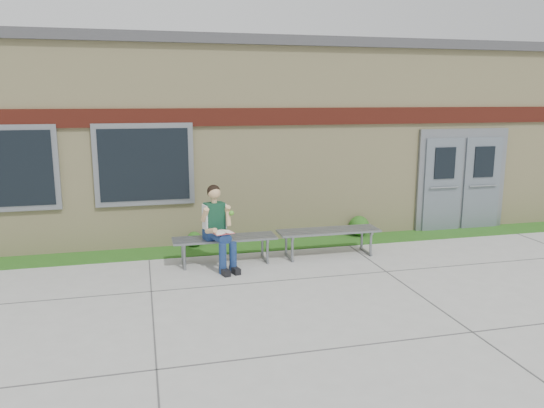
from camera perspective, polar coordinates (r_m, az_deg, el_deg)
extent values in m
plane|color=#9E9E99|center=(8.69, 7.65, -8.77)|extent=(80.00, 80.00, 0.00)
cube|color=#185215|center=(11.03, 2.69, -4.25)|extent=(16.00, 0.80, 0.02)
cube|color=beige|center=(13.94, -1.26, 7.35)|extent=(16.00, 6.00, 4.00)
cube|color=#3F3F42|center=(13.95, -1.30, 15.98)|extent=(16.20, 6.20, 0.20)
cube|color=maroon|center=(10.98, 2.26, 9.39)|extent=(16.00, 0.06, 0.35)
cube|color=slate|center=(10.88, -26.86, 3.41)|extent=(1.90, 0.08, 1.60)
cube|color=black|center=(10.85, -26.91, 3.38)|extent=(1.70, 0.04, 1.40)
cube|color=slate|center=(10.61, -13.57, 4.14)|extent=(1.90, 0.08, 1.60)
cube|color=black|center=(10.57, -13.57, 4.11)|extent=(1.70, 0.04, 1.40)
cube|color=slate|center=(12.81, 19.69, 2.50)|extent=(2.20, 0.08, 2.30)
cube|color=slate|center=(12.51, 17.88, 1.96)|extent=(0.92, 0.06, 2.10)
cube|color=slate|center=(13.06, 21.61, 2.08)|extent=(0.92, 0.06, 2.10)
cube|color=slate|center=(9.68, -5.12, -3.69)|extent=(1.87, 0.52, 0.04)
cube|color=slate|center=(9.67, -9.50, -5.40)|extent=(0.05, 0.52, 0.43)
cube|color=slate|center=(9.89, -0.78, -4.86)|extent=(0.05, 0.52, 0.43)
cube|color=slate|center=(10.16, 6.11, -2.88)|extent=(1.95, 0.55, 0.04)
cube|color=slate|center=(10.00, 1.86, -4.63)|extent=(0.05, 0.54, 0.44)
cube|color=slate|center=(10.51, 10.08, -4.00)|extent=(0.05, 0.54, 0.44)
cube|color=navy|center=(9.58, -6.22, -3.24)|extent=(0.42, 0.34, 0.17)
cube|color=#103E31|center=(9.48, -6.21, -1.32)|extent=(0.39, 0.29, 0.49)
sphere|color=tan|center=(9.39, -6.24, 1.22)|extent=(0.27, 0.27, 0.23)
sphere|color=black|center=(9.40, -6.29, 1.37)|extent=(0.29, 0.29, 0.24)
cylinder|color=navy|center=(9.29, -6.11, -3.56)|extent=(0.27, 0.48, 0.16)
cylinder|color=navy|center=(9.36, -5.02, -3.42)|extent=(0.27, 0.48, 0.16)
cylinder|color=navy|center=(9.16, -5.32, -5.89)|extent=(0.13, 0.13, 0.54)
cylinder|color=navy|center=(9.23, -4.22, -5.73)|extent=(0.13, 0.13, 0.54)
cube|color=black|center=(9.16, -5.11, -7.29)|extent=(0.17, 0.30, 0.11)
cube|color=black|center=(9.23, -4.00, -7.12)|extent=(0.17, 0.30, 0.11)
cylinder|color=tan|center=(9.33, -7.22, -1.14)|extent=(0.15, 0.26, 0.28)
cylinder|color=tan|center=(9.49, -4.93, -0.89)|extent=(0.15, 0.26, 0.28)
cube|color=white|center=(9.18, -5.26, -3.03)|extent=(0.38, 0.31, 0.02)
cube|color=#CE4D53|center=(9.18, -5.26, -3.11)|extent=(0.38, 0.32, 0.01)
sphere|color=#53AA2D|center=(9.36, -4.39, -0.98)|extent=(0.09, 0.09, 0.09)
sphere|color=#185215|center=(10.83, -8.35, -3.76)|extent=(0.30, 0.30, 0.30)
sphere|color=#185215|center=(11.69, 9.34, -2.33)|extent=(0.44, 0.44, 0.44)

